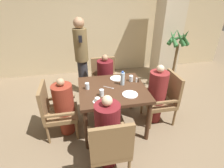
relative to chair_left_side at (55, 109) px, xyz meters
name	(u,v)px	position (x,y,z in m)	size (l,w,h in m)	color
ground_plane	(113,125)	(0.94, 0.00, -0.48)	(16.00, 16.00, 0.00)	#7A664C
wall_back	(94,22)	(0.94, 2.47, 0.92)	(8.00, 0.06, 2.80)	#C6B289
pillar_stone	(168,27)	(2.72, 1.74, 0.87)	(0.54, 0.54, 2.70)	beige
dining_table	(113,94)	(0.94, 0.00, 0.18)	(1.08, 0.99, 0.77)	#422819
chair_left_side	(55,109)	(0.00, 0.00, 0.00)	(0.51, 0.51, 0.92)	brown
diner_in_left_chair	(64,106)	(0.15, 0.00, 0.04)	(0.32, 0.32, 1.03)	maroon
chair_far_side	(104,79)	(0.94, 0.90, 0.00)	(0.51, 0.51, 0.92)	brown
diner_in_far_chair	(105,79)	(0.94, 0.75, 0.07)	(0.32, 0.32, 1.08)	#5B1419
chair_right_side	(164,97)	(1.88, 0.00, 0.00)	(0.51, 0.51, 0.92)	brown
diner_in_right_chair	(157,94)	(1.74, 0.00, 0.08)	(0.32, 0.32, 1.11)	maroon
chair_near_corner	(110,146)	(0.72, -0.90, 0.00)	(0.51, 0.51, 0.92)	brown
diner_in_near_chair	(108,132)	(0.72, -0.75, 0.09)	(0.32, 0.32, 1.12)	maroon
standing_host	(82,55)	(0.51, 1.28, 0.43)	(0.29, 0.33, 1.71)	#2D2D33
potted_palm	(174,66)	(2.64, 1.06, 0.10)	(0.54, 0.53, 1.48)	#4C4238
plate_main_left	(130,94)	(1.16, -0.25, 0.29)	(0.24, 0.24, 0.01)	white
plate_main_right	(117,78)	(1.08, 0.32, 0.29)	(0.24, 0.24, 0.01)	white
teacup_with_saucer	(97,100)	(0.65, -0.34, 0.31)	(0.14, 0.14, 0.06)	white
water_bottle	(123,78)	(1.13, 0.09, 0.40)	(0.07, 0.07, 0.24)	silver
glass_tall_near	(102,93)	(0.74, -0.19, 0.34)	(0.07, 0.07, 0.11)	silver
glass_tall_mid	(131,78)	(1.30, 0.18, 0.34)	(0.07, 0.07, 0.11)	silver
glass_tall_far	(87,86)	(0.54, 0.05, 0.34)	(0.07, 0.07, 0.11)	silver
salt_shaker	(136,80)	(1.38, 0.12, 0.33)	(0.03, 0.03, 0.08)	white
pepper_shaker	(139,80)	(1.42, 0.12, 0.33)	(0.03, 0.03, 0.08)	#4C3D2D
fork_beside_plate	(110,88)	(0.90, 0.02, 0.29)	(0.16, 0.12, 0.00)	silver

